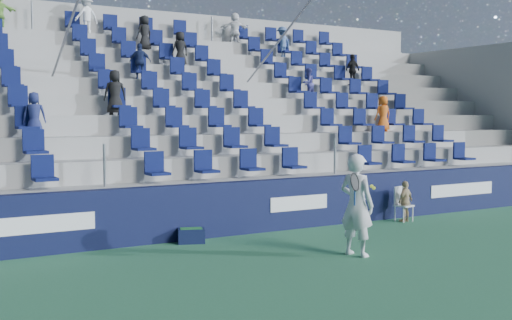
% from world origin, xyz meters
% --- Properties ---
extents(ground, '(70.00, 70.00, 0.00)m').
position_xyz_m(ground, '(0.00, 0.00, 0.00)').
color(ground, '#2C6843').
rests_on(ground, ground).
extents(sponsor_wall, '(24.00, 0.32, 1.20)m').
position_xyz_m(sponsor_wall, '(0.00, 3.15, 0.60)').
color(sponsor_wall, '#0E1335').
rests_on(sponsor_wall, ground).
extents(grandstand, '(24.00, 8.17, 6.63)m').
position_xyz_m(grandstand, '(-0.00, 8.24, 2.14)').
color(grandstand, '#989893').
rests_on(grandstand, ground).
extents(tennis_player, '(0.73, 0.82, 1.97)m').
position_xyz_m(tennis_player, '(0.82, 0.03, 0.99)').
color(tennis_player, silver).
rests_on(tennis_player, ground).
extents(line_judge_chair, '(0.45, 0.47, 0.88)m').
position_xyz_m(line_judge_chair, '(4.41, 2.64, 0.50)').
color(line_judge_chair, white).
rests_on(line_judge_chair, ground).
extents(line_judge, '(0.66, 0.42, 1.04)m').
position_xyz_m(line_judge, '(4.41, 2.50, 0.52)').
color(line_judge, tan).
rests_on(line_judge, ground).
extents(ball_bin, '(0.65, 0.54, 0.31)m').
position_xyz_m(ball_bin, '(-1.42, 2.75, 0.17)').
color(ball_bin, '#0E1536').
rests_on(ball_bin, ground).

